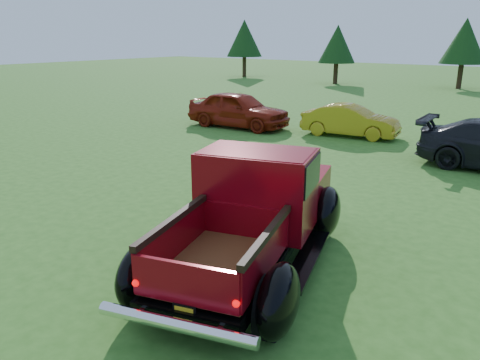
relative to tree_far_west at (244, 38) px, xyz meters
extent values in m
plane|color=#30631C|center=(22.00, -30.00, -3.52)|extent=(120.00, 120.00, 0.00)
cylinder|color=#332114|center=(0.00, 0.00, -2.58)|extent=(0.36, 0.36, 1.87)
cone|color=black|center=(0.00, 0.00, 0.02)|extent=(3.33, 3.33, 3.33)
cylinder|color=#332114|center=(10.00, -1.00, -2.69)|extent=(0.36, 0.36, 1.66)
cone|color=black|center=(10.00, -1.00, -0.39)|extent=(2.94, 2.94, 2.94)
cylinder|color=#332114|center=(19.00, 1.00, -2.62)|extent=(0.36, 0.36, 1.80)
cone|color=black|center=(19.00, 1.00, -0.12)|extent=(3.20, 3.20, 3.20)
cylinder|color=black|center=(22.71, -32.79, -3.10)|extent=(0.48, 0.87, 0.84)
cylinder|color=black|center=(24.41, -32.28, -3.10)|extent=(0.48, 0.87, 0.84)
cylinder|color=black|center=(21.75, -29.59, -3.10)|extent=(0.48, 0.87, 0.84)
cylinder|color=black|center=(23.45, -29.08, -3.10)|extent=(0.48, 0.87, 0.84)
cube|color=black|center=(23.06, -30.88, -3.05)|extent=(2.81, 5.12, 0.21)
cube|color=maroon|center=(22.57, -29.23, -2.62)|extent=(2.15, 2.01, 0.65)
cube|color=silver|center=(22.34, -28.46, -2.63)|extent=(1.62, 0.54, 0.52)
cube|color=maroon|center=(22.96, -30.53, -2.27)|extent=(2.13, 1.69, 1.36)
cube|color=black|center=(22.96, -30.53, -1.90)|extent=(2.14, 1.60, 0.52)
cube|color=maroon|center=(22.96, -30.53, -1.62)|extent=(2.02, 1.56, 0.08)
cube|color=brown|center=(23.44, -32.13, -2.87)|extent=(1.95, 2.41, 0.05)
cube|color=maroon|center=(22.76, -32.34, -2.60)|extent=(0.65, 2.02, 0.54)
cube|color=maroon|center=(24.11, -31.93, -2.60)|extent=(0.65, 2.02, 0.54)
cube|color=maroon|center=(23.14, -31.13, -2.60)|extent=(1.37, 0.46, 0.54)
cube|color=maroon|center=(23.74, -33.13, -2.60)|extent=(1.37, 0.47, 0.54)
cube|color=black|center=(22.76, -32.34, -2.28)|extent=(0.69, 2.03, 0.09)
cube|color=black|center=(24.11, -31.93, -2.28)|extent=(0.69, 2.03, 0.09)
ellipsoid|color=black|center=(22.61, -32.82, -2.98)|extent=(0.78, 1.20, 0.92)
ellipsoid|color=black|center=(24.51, -32.25, -2.98)|extent=(0.78, 1.20, 0.92)
ellipsoid|color=black|center=(21.65, -29.62, -2.98)|extent=(0.78, 1.20, 0.92)
ellipsoid|color=black|center=(23.55, -29.05, -2.98)|extent=(0.78, 1.20, 0.92)
cube|color=black|center=(22.13, -31.22, -3.17)|extent=(0.95, 2.20, 0.06)
cube|color=black|center=(24.03, -30.65, -3.17)|extent=(0.95, 2.20, 0.06)
cylinder|color=silver|center=(23.81, -33.38, -3.00)|extent=(2.00, 0.75, 0.17)
cube|color=black|center=(23.75, -33.17, -2.94)|extent=(0.31, 0.11, 0.16)
cube|color=gold|center=(23.75, -33.18, -2.94)|extent=(0.24, 0.08, 0.10)
sphere|color=#CC0505|center=(23.11, -33.36, -2.70)|extent=(0.09, 0.09, 0.09)
sphere|color=#CC0505|center=(24.39, -32.97, -2.70)|extent=(0.09, 0.09, 0.09)
imported|color=maroon|center=(15.21, -20.90, -2.76)|extent=(4.56, 2.10, 1.51)
imported|color=#B39517|center=(19.83, -19.80, -2.91)|extent=(3.82, 1.79, 1.21)
camera|label=1|loc=(27.26, -36.69, 0.23)|focal=35.00mm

